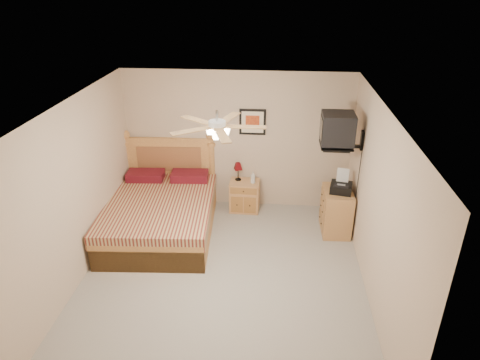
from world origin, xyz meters
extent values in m
plane|color=gray|center=(0.00, 0.00, 0.00)|extent=(4.50, 4.50, 0.00)
cube|color=white|center=(0.00, 0.00, 2.50)|extent=(4.00, 4.50, 0.04)
cube|color=#C5AB91|center=(0.00, 2.25, 1.25)|extent=(4.00, 0.04, 2.50)
cube|color=#C5AB91|center=(0.00, -2.25, 1.25)|extent=(4.00, 0.04, 2.50)
cube|color=#C5AB91|center=(-2.00, 0.00, 1.25)|extent=(0.04, 4.50, 2.50)
cube|color=#C5AB91|center=(2.00, 0.00, 1.25)|extent=(0.04, 4.50, 2.50)
cube|color=#B17942|center=(0.16, 2.00, 0.28)|extent=(0.54, 0.41, 0.57)
imported|color=silver|center=(0.31, 1.97, 0.68)|extent=(0.09, 0.09, 0.22)
cube|color=black|center=(0.27, 2.23, 1.62)|extent=(0.46, 0.04, 0.46)
cube|color=#BF814C|center=(1.73, 1.41, 0.38)|extent=(0.47, 0.66, 0.76)
imported|color=#AEA18B|center=(1.71, 1.65, 0.78)|extent=(0.25, 0.28, 0.02)
imported|color=#9F917B|center=(1.71, 1.64, 0.80)|extent=(0.33, 0.35, 0.02)
camera|label=1|loc=(0.67, -4.86, 3.96)|focal=32.00mm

